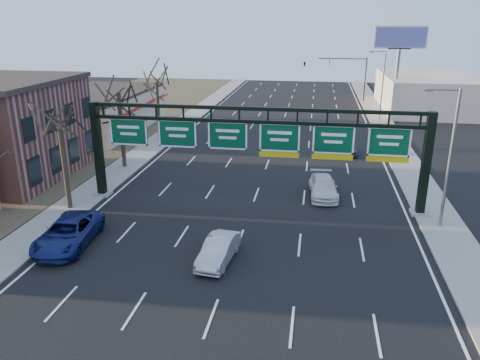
% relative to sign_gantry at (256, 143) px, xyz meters
% --- Properties ---
extents(ground, '(160.00, 160.00, 0.00)m').
position_rel_sign_gantry_xyz_m(ground, '(-0.16, -8.00, -4.63)').
color(ground, black).
rests_on(ground, ground).
extents(sidewalk_left, '(3.00, 120.00, 0.12)m').
position_rel_sign_gantry_xyz_m(sidewalk_left, '(-12.96, 12.00, -4.57)').
color(sidewalk_left, gray).
rests_on(sidewalk_left, ground).
extents(sidewalk_right, '(3.00, 120.00, 0.12)m').
position_rel_sign_gantry_xyz_m(sidewalk_right, '(12.64, 12.00, -4.57)').
color(sidewalk_right, gray).
rests_on(sidewalk_right, ground).
extents(dirt_strip_left, '(21.00, 120.00, 0.06)m').
position_rel_sign_gantry_xyz_m(dirt_strip_left, '(-25.16, 12.00, -4.60)').
color(dirt_strip_left, '#473D2B').
rests_on(dirt_strip_left, ground).
extents(lane_markings, '(21.60, 120.00, 0.01)m').
position_rel_sign_gantry_xyz_m(lane_markings, '(-0.16, 12.00, -4.62)').
color(lane_markings, white).
rests_on(lane_markings, ground).
extents(sign_gantry, '(24.60, 1.20, 7.20)m').
position_rel_sign_gantry_xyz_m(sign_gantry, '(0.00, 0.00, 0.00)').
color(sign_gantry, black).
rests_on(sign_gantry, ground).
extents(brick_block, '(10.40, 12.40, 8.30)m').
position_rel_sign_gantry_xyz_m(brick_block, '(-21.66, 3.00, -0.47)').
color(brick_block, brown).
rests_on(brick_block, ground).
extents(cream_strip, '(10.90, 18.40, 4.70)m').
position_rel_sign_gantry_xyz_m(cream_strip, '(-21.64, 21.00, -2.27)').
color(cream_strip, beige).
rests_on(cream_strip, ground).
extents(building_right_distant, '(12.00, 20.00, 5.00)m').
position_rel_sign_gantry_xyz_m(building_right_distant, '(19.84, 42.00, -2.13)').
color(building_right_distant, beige).
rests_on(building_right_distant, ground).
extents(tree_gantry, '(3.60, 3.60, 8.48)m').
position_rel_sign_gantry_xyz_m(tree_gantry, '(-12.96, -3.00, 2.48)').
color(tree_gantry, black).
rests_on(tree_gantry, sidewalk_left).
extents(tree_mid, '(3.60, 3.60, 9.24)m').
position_rel_sign_gantry_xyz_m(tree_mid, '(-12.96, 7.00, 3.23)').
color(tree_mid, black).
rests_on(tree_mid, sidewalk_left).
extents(tree_far, '(3.60, 3.60, 8.86)m').
position_rel_sign_gantry_xyz_m(tree_far, '(-12.96, 17.00, 2.86)').
color(tree_far, black).
rests_on(tree_far, sidewalk_left).
extents(streetlight_near, '(2.15, 0.22, 9.00)m').
position_rel_sign_gantry_xyz_m(streetlight_near, '(12.31, -2.00, 0.45)').
color(streetlight_near, slate).
rests_on(streetlight_near, sidewalk_right).
extents(streetlight_far, '(2.15, 0.22, 9.00)m').
position_rel_sign_gantry_xyz_m(streetlight_far, '(12.31, 32.00, 0.45)').
color(streetlight_far, slate).
rests_on(streetlight_far, sidewalk_right).
extents(billboard_right, '(7.00, 0.50, 12.00)m').
position_rel_sign_gantry_xyz_m(billboard_right, '(14.84, 36.98, 4.43)').
color(billboard_right, slate).
rests_on(billboard_right, ground).
extents(traffic_signal_mast, '(10.16, 0.54, 7.00)m').
position_rel_sign_gantry_xyz_m(traffic_signal_mast, '(5.53, 47.00, 0.87)').
color(traffic_signal_mast, black).
rests_on(traffic_signal_mast, ground).
extents(car_blue_suv, '(3.16, 6.02, 1.62)m').
position_rel_sign_gantry_xyz_m(car_blue_suv, '(-10.15, -8.28, -3.82)').
color(car_blue_suv, navy).
rests_on(car_blue_suv, ground).
extents(car_silver_sedan, '(1.94, 4.32, 1.38)m').
position_rel_sign_gantry_xyz_m(car_silver_sedan, '(-0.89, -8.78, -3.94)').
color(car_silver_sedan, '#AFAEB3').
rests_on(car_silver_sedan, ground).
extents(car_white_wagon, '(2.41, 5.11, 1.44)m').
position_rel_sign_gantry_xyz_m(car_white_wagon, '(4.91, 2.54, -3.91)').
color(car_white_wagon, white).
rests_on(car_white_wagon, ground).
extents(car_grey_far, '(1.67, 3.98, 1.34)m').
position_rel_sign_gantry_xyz_m(car_grey_far, '(7.51, 14.95, -3.96)').
color(car_grey_far, '#44474A').
rests_on(car_grey_far, ground).
extents(car_silver_distant, '(1.75, 4.47, 1.45)m').
position_rel_sign_gantry_xyz_m(car_silver_distant, '(-6.24, 19.76, -3.90)').
color(car_silver_distant, '#B2B2B7').
rests_on(car_silver_distant, ground).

